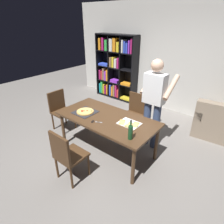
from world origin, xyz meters
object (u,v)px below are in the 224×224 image
(wine_bottle, at_px, (130,132))
(kitchen_scissors, at_px, (95,122))
(dining_table, at_px, (107,121))
(pepperoni_pizza_on_tray, at_px, (85,112))
(chair_near_camera, at_px, (67,154))
(bookshelf, at_px, (116,68))
(chair_far_side, at_px, (135,111))
(person_serving_pizza, at_px, (154,100))
(chair_left_end, at_px, (60,108))

(wine_bottle, relative_size, kitchen_scissors, 1.62)
(dining_table, distance_m, pepperoni_pizza_on_tray, 0.47)
(chair_near_camera, height_order, bookshelf, bookshelf)
(bookshelf, distance_m, pepperoni_pizza_on_tray, 2.77)
(kitchen_scissors, bearing_deg, bookshelf, 121.52)
(chair_near_camera, bearing_deg, wine_bottle, 42.48)
(chair_far_side, distance_m, wine_bottle, 1.47)
(pepperoni_pizza_on_tray, bearing_deg, chair_near_camera, -61.77)
(chair_near_camera, height_order, person_serving_pizza, person_serving_pizza)
(dining_table, relative_size, wine_bottle, 5.84)
(chair_far_side, distance_m, chair_left_end, 1.69)
(dining_table, height_order, pepperoni_pizza_on_tray, pepperoni_pizza_on_tray)
(bookshelf, xyz_separation_m, wine_bottle, (2.38, -2.67, -0.09))
(chair_near_camera, xyz_separation_m, person_serving_pizza, (0.54, 1.66, 0.49))
(bookshelf, xyz_separation_m, person_serving_pizza, (2.21, -1.65, 0.04))
(pepperoni_pizza_on_tray, bearing_deg, bookshelf, 116.14)
(chair_left_end, bearing_deg, dining_table, 0.00)
(pepperoni_pizza_on_tray, relative_size, kitchen_scissors, 1.98)
(dining_table, height_order, kitchen_scissors, kitchen_scissors)
(pepperoni_pizza_on_tray, bearing_deg, wine_bottle, -9.11)
(dining_table, height_order, chair_near_camera, chair_near_camera)
(pepperoni_pizza_on_tray, distance_m, wine_bottle, 1.18)
(chair_near_camera, distance_m, pepperoni_pizza_on_tray, 0.98)
(wine_bottle, bearing_deg, bookshelf, 131.67)
(chair_near_camera, distance_m, wine_bottle, 1.03)
(chair_left_end, relative_size, pepperoni_pizza_on_tray, 2.32)
(bookshelf, relative_size, wine_bottle, 6.17)
(pepperoni_pizza_on_tray, bearing_deg, chair_far_side, 66.89)
(chair_near_camera, height_order, chair_left_end, same)
(bookshelf, bearing_deg, chair_far_side, -40.68)
(chair_near_camera, xyz_separation_m, pepperoni_pizza_on_tray, (-0.45, 0.83, 0.25))
(bookshelf, distance_m, wine_bottle, 3.57)
(chair_left_end, height_order, person_serving_pizza, person_serving_pizza)
(chair_far_side, xyz_separation_m, bookshelf, (-1.67, 1.43, 0.45))
(chair_near_camera, height_order, kitchen_scissors, chair_near_camera)
(dining_table, distance_m, chair_near_camera, 0.96)
(chair_near_camera, bearing_deg, pepperoni_pizza_on_tray, 118.23)
(chair_left_end, bearing_deg, pepperoni_pizza_on_tray, -6.40)
(chair_near_camera, bearing_deg, chair_far_side, 90.00)
(person_serving_pizza, bearing_deg, chair_left_end, -159.67)
(wine_bottle, distance_m, kitchen_scissors, 0.77)
(wine_bottle, height_order, kitchen_scissors, wine_bottle)
(chair_far_side, bearing_deg, chair_near_camera, -90.00)
(dining_table, distance_m, chair_far_side, 0.96)
(chair_left_end, bearing_deg, wine_bottle, -7.89)
(chair_far_side, relative_size, wine_bottle, 2.85)
(bookshelf, relative_size, pepperoni_pizza_on_tray, 5.03)
(wine_bottle, bearing_deg, kitchen_scissors, 177.51)
(chair_left_end, distance_m, wine_bottle, 2.17)
(chair_left_end, bearing_deg, person_serving_pizza, 20.33)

